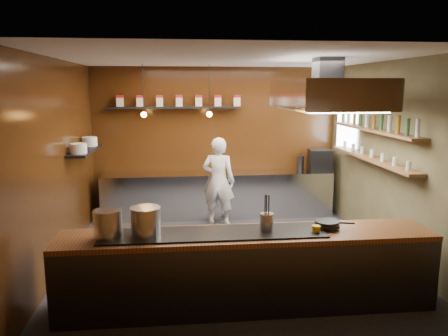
{
  "coord_description": "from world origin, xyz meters",
  "views": [
    {
      "loc": [
        -0.78,
        -6.41,
        2.59
      ],
      "look_at": [
        -0.06,
        0.4,
        1.32
      ],
      "focal_mm": 35.0,
      "sensor_mm": 36.0,
      "label": 1
    }
  ],
  "objects": [
    {
      "name": "utensil_crock",
      "position": [
        0.23,
        -1.58,
        1.04
      ],
      "size": [
        0.19,
        0.19,
        0.2
      ],
      "primitive_type": "cylinder",
      "rotation": [
        0.0,
        0.0,
        -0.26
      ],
      "color": "silver",
      "rests_on": "pass_counter"
    },
    {
      "name": "bottles",
      "position": [
        2.34,
        0.3,
        2.06
      ],
      "size": [
        0.06,
        2.66,
        0.24
      ],
      "color": "silver",
      "rests_on": "bottle_shelf_upper"
    },
    {
      "name": "extractor_hood",
      "position": [
        1.3,
        -0.4,
        2.51
      ],
      "size": [
        1.2,
        2.0,
        0.72
      ],
      "color": "#38383D",
      "rests_on": "ceiling"
    },
    {
      "name": "plate_stacks",
      "position": [
        -2.34,
        1.0,
        1.65
      ],
      "size": [
        0.26,
        1.16,
        0.16
      ],
      "color": "white",
      "rests_on": "plate_shelf"
    },
    {
      "name": "espresso_machine",
      "position": [
        2.1,
        2.14,
        1.12
      ],
      "size": [
        0.48,
        0.46,
        0.44
      ],
      "primitive_type": "cube",
      "rotation": [
        0.0,
        0.0,
        -0.1
      ],
      "color": "black",
      "rests_on": "prep_counter"
    },
    {
      "name": "frying_pan",
      "position": [
        0.98,
        -1.54,
        0.98
      ],
      "size": [
        0.47,
        0.31,
        0.08
      ],
      "color": "black",
      "rests_on": "pass_counter"
    },
    {
      "name": "stockpot_large",
      "position": [
        -1.59,
        -1.62,
        1.09
      ],
      "size": [
        0.41,
        0.41,
        0.31
      ],
      "primitive_type": "cylinder",
      "rotation": [
        0.0,
        0.0,
        -0.37
      ],
      "color": "silver",
      "rests_on": "pass_counter"
    },
    {
      "name": "right_wall",
      "position": [
        2.5,
        0.0,
        1.5
      ],
      "size": [
        0.0,
        5.0,
        5.0
      ],
      "primitive_type": "plane",
      "rotation": [
        1.57,
        0.0,
        -1.57
      ],
      "color": "#4A452A",
      "rests_on": "ground"
    },
    {
      "name": "storage_tins",
      "position": [
        -0.75,
        2.36,
        2.33
      ],
      "size": [
        2.43,
        0.13,
        0.22
      ],
      "color": "beige",
      "rests_on": "tin_shelf"
    },
    {
      "name": "butter_jar",
      "position": [
        0.79,
        -1.69,
        0.97
      ],
      "size": [
        0.12,
        0.12,
        0.09
      ],
      "primitive_type": "cylinder",
      "rotation": [
        0.0,
        0.0,
        0.18
      ],
      "color": "gold",
      "rests_on": "pass_counter"
    },
    {
      "name": "prep_counter",
      "position": [
        0.0,
        2.17,
        0.45
      ],
      "size": [
        4.6,
        0.65,
        0.9
      ],
      "primitive_type": "cube",
      "color": "silver",
      "rests_on": "floor"
    },
    {
      "name": "pendant_right",
      "position": [
        -0.2,
        1.7,
        2.15
      ],
      "size": [
        0.1,
        0.1,
        0.95
      ],
      "color": "black",
      "rests_on": "ceiling"
    },
    {
      "name": "window_pane",
      "position": [
        2.45,
        1.7,
        1.9
      ],
      "size": [
        0.0,
        1.0,
        1.0
      ],
      "primitive_type": "plane",
      "rotation": [
        1.57,
        0.0,
        -1.57
      ],
      "color": "white",
      "rests_on": "right_wall"
    },
    {
      "name": "tin_shelf",
      "position": [
        -0.9,
        2.36,
        2.2
      ],
      "size": [
        2.6,
        0.26,
        0.04
      ],
      "primitive_type": "cube",
      "color": "black",
      "rests_on": "back_wall"
    },
    {
      "name": "floor",
      "position": [
        0.0,
        0.0,
        0.0
      ],
      "size": [
        5.0,
        5.0,
        0.0
      ],
      "primitive_type": "plane",
      "color": "black",
      "rests_on": "ground"
    },
    {
      "name": "bottle_shelf_lower",
      "position": [
        2.34,
        0.3,
        1.45
      ],
      "size": [
        0.26,
        2.8,
        0.04
      ],
      "primitive_type": "cube",
      "color": "brown",
      "rests_on": "right_wall"
    },
    {
      "name": "chef",
      "position": [
        -0.04,
        1.63,
        0.84
      ],
      "size": [
        0.7,
        0.55,
        1.68
      ],
      "primitive_type": "imported",
      "rotation": [
        0.0,
        0.0,
        2.87
      ],
      "color": "white",
      "rests_on": "floor"
    },
    {
      "name": "stockpot_small",
      "position": [
        -1.17,
        -1.6,
        1.1
      ],
      "size": [
        0.38,
        0.38,
        0.32
      ],
      "primitive_type": "cylinder",
      "rotation": [
        0.0,
        0.0,
        0.13
      ],
      "color": "silver",
      "rests_on": "pass_counter"
    },
    {
      "name": "pass_counter",
      "position": [
        -0.0,
        -1.6,
        0.47
      ],
      "size": [
        4.4,
        0.72,
        0.94
      ],
      "color": "#38383D",
      "rests_on": "floor"
    },
    {
      "name": "left_wall",
      "position": [
        -2.5,
        0.0,
        1.5
      ],
      "size": [
        0.0,
        5.0,
        5.0
      ],
      "primitive_type": "plane",
      "rotation": [
        1.57,
        0.0,
        1.57
      ],
      "color": "black",
      "rests_on": "ground"
    },
    {
      "name": "plate_shelf",
      "position": [
        -2.34,
        1.0,
        1.55
      ],
      "size": [
        0.3,
        1.4,
        0.04
      ],
      "primitive_type": "cube",
      "color": "black",
      "rests_on": "left_wall"
    },
    {
      "name": "back_wall",
      "position": [
        0.0,
        2.5,
        1.5
      ],
      "size": [
        5.0,
        0.0,
        5.0
      ],
      "primitive_type": "plane",
      "rotation": [
        1.57,
        0.0,
        0.0
      ],
      "color": "black",
      "rests_on": "ground"
    },
    {
      "name": "ceiling",
      "position": [
        0.0,
        0.0,
        3.0
      ],
      "size": [
        5.0,
        5.0,
        0.0
      ],
      "primitive_type": "plane",
      "rotation": [
        3.14,
        0.0,
        0.0
      ],
      "color": "silver",
      "rests_on": "back_wall"
    },
    {
      "name": "bottle_shelf_upper",
      "position": [
        2.34,
        0.3,
        1.92
      ],
      "size": [
        0.26,
        2.8,
        0.04
      ],
      "primitive_type": "cube",
      "color": "brown",
      "rests_on": "right_wall"
    },
    {
      "name": "wine_glasses",
      "position": [
        2.34,
        0.3,
        1.53
      ],
      "size": [
        0.07,
        2.37,
        0.13
      ],
      "color": "silver",
      "rests_on": "bottle_shelf_lower"
    },
    {
      "name": "pendant_left",
      "position": [
        -1.4,
        1.7,
        2.15
      ],
      "size": [
        0.1,
        0.1,
        0.95
      ],
      "color": "black",
      "rests_on": "ceiling"
    }
  ]
}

